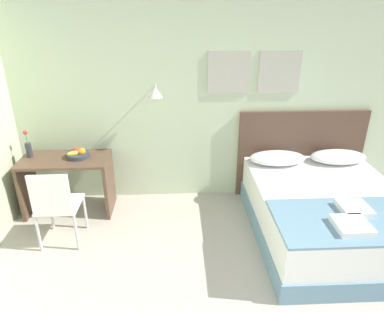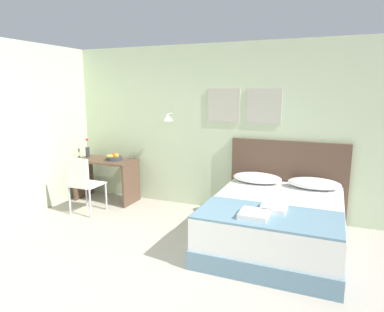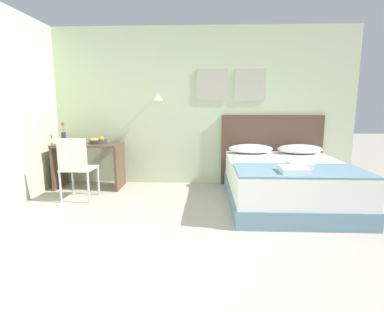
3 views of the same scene
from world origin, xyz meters
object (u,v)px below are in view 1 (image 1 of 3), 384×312
folded_towel_near_foot (354,208)px  flower_vase (28,147)px  pillow_left (277,158)px  bed (327,214)px  fruit_bowl (78,154)px  folded_towel_mid_bed (352,226)px  desk_chair (56,203)px  throw_blanket (357,220)px  desk (67,175)px  pillow_right (338,157)px  headboard (300,154)px

folded_towel_near_foot → flower_vase: flower_vase is taller
flower_vase → pillow_left: bearing=-0.3°
bed → fruit_bowl: size_ratio=7.01×
folded_towel_mid_bed → desk_chair: bearing=166.5°
pillow_left → desk_chair: 2.69m
folded_towel_near_foot → flower_vase: bearing=161.4°
throw_blanket → flower_vase: 3.74m
bed → folded_towel_near_foot: size_ratio=6.87×
pillow_left → desk: (-2.66, -0.05, -0.16)m
pillow_right → desk: desk is taller
folded_towel_mid_bed → desk_chair: size_ratio=0.33×
pillow_left → folded_towel_near_foot: size_ratio=2.50×
bed → pillow_right: pillow_right is taller
pillow_left → desk_chair: desk_chair is taller
bed → desk: size_ratio=1.84×
desk_chair → throw_blanket: bearing=-10.4°
throw_blanket → desk_chair: bearing=169.6°
folded_towel_mid_bed → desk: desk is taller
desk → desk_chair: (0.09, -0.71, 0.03)m
pillow_left → fruit_bowl: fruit_bowl is taller
folded_towel_mid_bed → flower_vase: 3.68m
headboard → desk: headboard is taller
bed → headboard: bearing=90.0°
headboard → pillow_right: 0.48m
headboard → fruit_bowl: (-2.89, -0.30, 0.18)m
desk_chair → headboard: bearing=19.2°
desk_chair → flower_vase: bearing=123.7°
pillow_left → throw_blanket: pillow_left is taller
folded_towel_mid_bed → desk: 3.26m
headboard → throw_blanket: headboard is taller
folded_towel_mid_bed → fruit_bowl: (-2.77, 1.42, 0.14)m
headboard → desk_chair: 3.15m
headboard → desk: 3.08m
pillow_left → throw_blanket: (0.40, -1.31, -0.06)m
desk_chair → flower_vase: size_ratio=2.64×
bed → headboard: headboard is taller
pillow_right → throw_blanket: bearing=-106.9°
desk_chair → flower_vase: flower_vase is taller
headboard → folded_towel_near_foot: size_ratio=5.99×
desk_chair → fruit_bowl: (0.08, 0.74, 0.24)m
folded_towel_mid_bed → fruit_bowl: bearing=152.9°
bed → fruit_bowl: 3.02m
desk → flower_vase: 0.57m
bed → desk: 3.14m
pillow_right → pillow_left: bearing=180.0°
throw_blanket → folded_towel_near_foot: 0.15m
fruit_bowl → pillow_right: bearing=0.4°
folded_towel_near_foot → bed: bearing=95.1°
folded_towel_mid_bed → headboard: bearing=86.0°
bed → folded_towel_mid_bed: folded_towel_mid_bed is taller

